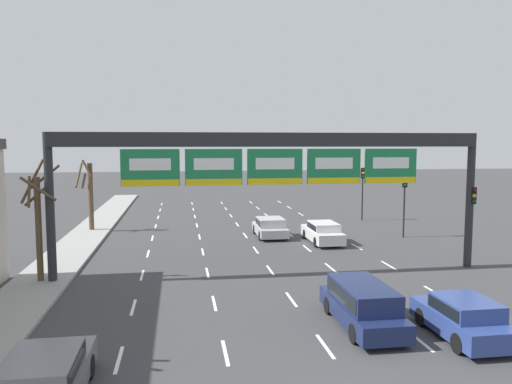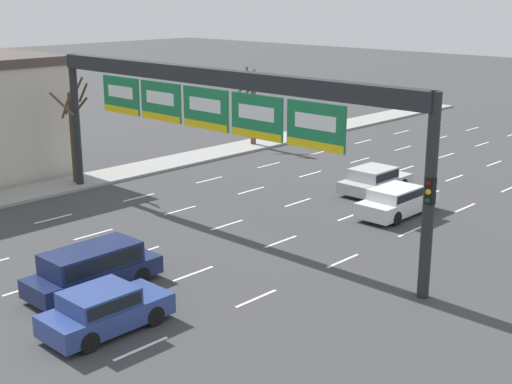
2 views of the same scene
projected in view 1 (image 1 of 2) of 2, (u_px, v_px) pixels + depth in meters
name	position (u px, v px, depth m)	size (l,w,h in m)	color
lane_dashes	(280.00, 283.00, 23.78)	(13.32, 67.00, 0.01)	white
sign_gantry	(274.00, 156.00, 24.75)	(21.81, 0.70, 7.19)	#232628
suv_navy	(362.00, 302.00, 18.13)	(1.83, 4.89, 1.59)	#19234C
car_silver	(270.00, 227.00, 35.53)	(1.99, 4.30, 1.37)	#B7B7BC
car_blue	(463.00, 317.00, 17.02)	(1.86, 4.09, 1.43)	navy
car_white	(323.00, 232.00, 33.40)	(1.84, 4.66, 1.41)	silver
car_grey	(44.00, 378.00, 12.57)	(1.91, 4.58, 1.41)	slate
traffic_light_near_gantry	(363.00, 183.00, 42.88)	(0.30, 0.35, 4.56)	black
traffic_light_mid_block	(405.00, 193.00, 35.09)	(0.30, 0.35, 4.47)	black
traffic_light_far_end	(472.00, 210.00, 26.61)	(0.30, 0.35, 4.33)	black
tree_bare_closest	(38.00, 217.00, 23.52)	(1.83, 1.98, 5.76)	brown
tree_bare_third	(89.00, 193.00, 37.48)	(1.25, 1.77, 5.29)	brown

